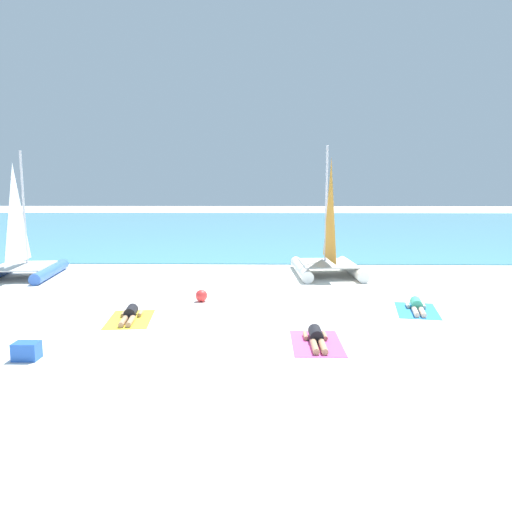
{
  "coord_description": "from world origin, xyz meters",
  "views": [
    {
      "loc": [
        0.35,
        -11.58,
        3.52
      ],
      "look_at": [
        0.0,
        4.67,
        1.2
      ],
      "focal_mm": 35.37,
      "sensor_mm": 36.0,
      "label": 1
    }
  ],
  "objects_px": {
    "sunbather_right": "(417,306)",
    "sunbather_left": "(130,314)",
    "towel_right": "(417,310)",
    "beach_ball": "(201,296)",
    "sailboat_white": "(327,256)",
    "sailboat_blue": "(23,259)",
    "sunbather_middle": "(316,337)",
    "cooler_box": "(27,351)",
    "towel_middle": "(316,343)",
    "towel_left": "(130,319)"
  },
  "relations": [
    {
      "from": "sailboat_white",
      "to": "towel_right",
      "type": "distance_m",
      "value": 5.97
    },
    {
      "from": "sunbather_left",
      "to": "sunbather_right",
      "type": "relative_size",
      "value": 1.0
    },
    {
      "from": "sailboat_white",
      "to": "towel_left",
      "type": "bearing_deg",
      "value": -134.79
    },
    {
      "from": "towel_middle",
      "to": "cooler_box",
      "type": "xyz_separation_m",
      "value": [
        -5.97,
        -1.17,
        0.17
      ]
    },
    {
      "from": "towel_right",
      "to": "sailboat_blue",
      "type": "bearing_deg",
      "value": 160.35
    },
    {
      "from": "sunbather_left",
      "to": "towel_right",
      "type": "relative_size",
      "value": 0.83
    },
    {
      "from": "sailboat_white",
      "to": "towel_middle",
      "type": "relative_size",
      "value": 2.64
    },
    {
      "from": "sunbather_left",
      "to": "sunbather_right",
      "type": "distance_m",
      "value": 7.9
    },
    {
      "from": "sailboat_white",
      "to": "sunbather_right",
      "type": "distance_m",
      "value": 5.9
    },
    {
      "from": "sailboat_blue",
      "to": "sunbather_middle",
      "type": "relative_size",
      "value": 3.06
    },
    {
      "from": "sailboat_blue",
      "to": "sunbather_right",
      "type": "height_order",
      "value": "sailboat_blue"
    },
    {
      "from": "towel_middle",
      "to": "beach_ball",
      "type": "xyz_separation_m",
      "value": [
        -3.09,
        3.99,
        0.18
      ]
    },
    {
      "from": "sailboat_white",
      "to": "sailboat_blue",
      "type": "bearing_deg",
      "value": -179.24
    },
    {
      "from": "sailboat_blue",
      "to": "cooler_box",
      "type": "bearing_deg",
      "value": -70.49
    },
    {
      "from": "sailboat_blue",
      "to": "sunbather_right",
      "type": "bearing_deg",
      "value": -26.03
    },
    {
      "from": "sailboat_white",
      "to": "sailboat_blue",
      "type": "height_order",
      "value": "sailboat_white"
    },
    {
      "from": "sunbather_left",
      "to": "towel_left",
      "type": "bearing_deg",
      "value": -90.0
    },
    {
      "from": "sailboat_white",
      "to": "sunbather_middle",
      "type": "height_order",
      "value": "sailboat_white"
    },
    {
      "from": "sailboat_blue",
      "to": "sunbather_left",
      "type": "bearing_deg",
      "value": -52.51
    },
    {
      "from": "towel_right",
      "to": "sunbather_right",
      "type": "xyz_separation_m",
      "value": [
        0.01,
        0.07,
        0.13
      ]
    },
    {
      "from": "sunbather_right",
      "to": "beach_ball",
      "type": "bearing_deg",
      "value": -178.32
    },
    {
      "from": "beach_ball",
      "to": "cooler_box",
      "type": "distance_m",
      "value": 5.91
    },
    {
      "from": "sailboat_white",
      "to": "sunbather_left",
      "type": "bearing_deg",
      "value": -135.11
    },
    {
      "from": "sailboat_blue",
      "to": "beach_ball",
      "type": "xyz_separation_m",
      "value": [
        7.29,
        -3.83,
        -0.53
      ]
    },
    {
      "from": "sailboat_white",
      "to": "cooler_box",
      "type": "bearing_deg",
      "value": -129.62
    },
    {
      "from": "towel_middle",
      "to": "sunbather_middle",
      "type": "relative_size",
      "value": 1.22
    },
    {
      "from": "sailboat_white",
      "to": "towel_right",
      "type": "bearing_deg",
      "value": -75.05
    },
    {
      "from": "towel_right",
      "to": "sunbather_right",
      "type": "relative_size",
      "value": 1.21
    },
    {
      "from": "towel_left",
      "to": "sunbather_left",
      "type": "height_order",
      "value": "sunbather_left"
    },
    {
      "from": "sunbather_middle",
      "to": "cooler_box",
      "type": "xyz_separation_m",
      "value": [
        -5.97,
        -1.24,
        0.05
      ]
    },
    {
      "from": "towel_left",
      "to": "cooler_box",
      "type": "bearing_deg",
      "value": -112.28
    },
    {
      "from": "sailboat_white",
      "to": "beach_ball",
      "type": "height_order",
      "value": "sailboat_white"
    },
    {
      "from": "sailboat_white",
      "to": "sunbather_right",
      "type": "height_order",
      "value": "sailboat_white"
    },
    {
      "from": "sunbather_left",
      "to": "cooler_box",
      "type": "relative_size",
      "value": 3.14
    },
    {
      "from": "towel_right",
      "to": "beach_ball",
      "type": "distance_m",
      "value": 6.27
    },
    {
      "from": "towel_middle",
      "to": "sunbather_right",
      "type": "xyz_separation_m",
      "value": [
        3.12,
        3.07,
        0.13
      ]
    },
    {
      "from": "towel_left",
      "to": "sailboat_white",
      "type": "bearing_deg",
      "value": 48.46
    },
    {
      "from": "sailboat_white",
      "to": "beach_ball",
      "type": "bearing_deg",
      "value": -136.31
    },
    {
      "from": "sunbather_middle",
      "to": "sunbather_right",
      "type": "relative_size",
      "value": 1.0
    },
    {
      "from": "sailboat_blue",
      "to": "sunbather_left",
      "type": "height_order",
      "value": "sailboat_blue"
    },
    {
      "from": "towel_right",
      "to": "sunbather_middle",
      "type": "bearing_deg",
      "value": -136.59
    },
    {
      "from": "towel_left",
      "to": "sunbather_left",
      "type": "relative_size",
      "value": 1.21
    },
    {
      "from": "sunbather_middle",
      "to": "cooler_box",
      "type": "relative_size",
      "value": 3.12
    },
    {
      "from": "towel_middle",
      "to": "cooler_box",
      "type": "height_order",
      "value": "cooler_box"
    },
    {
      "from": "towel_middle",
      "to": "sunbather_right",
      "type": "height_order",
      "value": "sunbather_right"
    },
    {
      "from": "sunbather_right",
      "to": "sunbather_left",
      "type": "bearing_deg",
      "value": -161.94
    },
    {
      "from": "towel_middle",
      "to": "sunbather_right",
      "type": "bearing_deg",
      "value": 44.57
    },
    {
      "from": "towel_left",
      "to": "sailboat_blue",
      "type": "bearing_deg",
      "value": 133.85
    },
    {
      "from": "sunbather_right",
      "to": "beach_ball",
      "type": "xyz_separation_m",
      "value": [
        -6.2,
        0.92,
        0.05
      ]
    },
    {
      "from": "towel_left",
      "to": "sunbather_right",
      "type": "xyz_separation_m",
      "value": [
        7.82,
        1.16,
        0.13
      ]
    }
  ]
}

